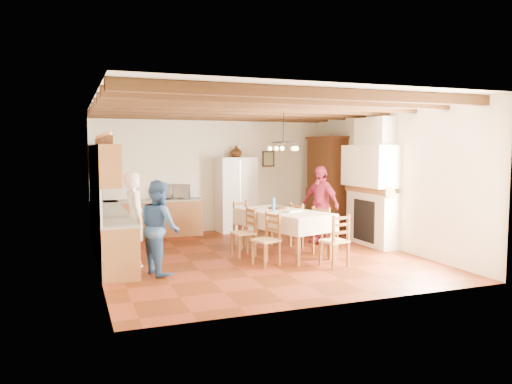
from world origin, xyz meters
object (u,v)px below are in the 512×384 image
Objects in this scene: chair_right_near at (325,230)px; microwave at (178,192)px; refrigerator at (235,194)px; hutch at (327,184)px; dining_table at (283,215)px; person_woman_red at (320,205)px; chair_left_near at (266,239)px; chair_right_far at (302,225)px; chair_left_far at (243,232)px; chair_end_far at (245,223)px; person_man at (135,219)px; person_woman_blue at (159,227)px; chair_end_near at (334,240)px.

microwave is at bearing 4.84° from chair_right_near.
refrigerator is 0.78× the size of hutch.
dining_table is 3.35m from microwave.
chair_right_near is 0.55× the size of person_woman_red.
hutch is 3.78m from microwave.
chair_left_near is 1.90m from chair_right_far.
refrigerator reaches higher than chair_right_far.
chair_left_far is 1.56m from chair_right_far.
chair_left_far is at bearing -134.90° from chair_end_far.
person_woman_red is (2.05, 0.65, 0.39)m from chair_left_far.
chair_right_far is at bearing -77.08° from refrigerator.
person_woman_blue is at bearing -158.38° from person_man.
person_man is at bearing -158.27° from hutch.
person_man is (-2.23, 0.80, 0.38)m from chair_left_near.
person_woman_blue is at bearing -150.00° from hutch.
person_woman_blue reaches higher than chair_right_far.
dining_table is at bearing 73.29° from chair_left_far.
chair_left_near and chair_right_near have the same top height.
hutch reaches higher than chair_right_near.
chair_end_near is 0.55× the size of person_woman_red.
chair_left_near is 0.60× the size of person_woman_blue.
chair_end_near is 4.70m from microwave.
chair_right_far is (0.70, 0.59, -0.32)m from dining_table.
refrigerator is 1.91m from chair_end_far.
refrigerator is 1.51m from microwave.
chair_end_far is (0.43, 1.10, 0.00)m from chair_left_far.
chair_right_near is 4.00m from microwave.
chair_right_far is 1.59× the size of microwave.
chair_end_far is 1.59× the size of microwave.
person_woman_blue is (-4.78, -2.88, -0.41)m from hutch.
chair_right_near is 0.60× the size of person_woman_blue.
chair_left_far is at bearing -79.70° from person_woman_blue.
microwave reaches higher than chair_left_near.
chair_end_far is (-1.07, 0.66, 0.00)m from chair_right_far.
chair_end_far is (-0.37, 1.25, -0.32)m from dining_table.
person_woman_blue is at bearing -88.53° from person_woman_red.
chair_end_far is 0.56× the size of person_man.
person_woman_blue reaches higher than chair_left_near.
person_man is at bearing 78.03° from chair_right_far.
hutch is 2.53× the size of chair_end_near.
chair_right_far is (-0.14, 0.79, 0.00)m from chair_right_near.
chair_left_near is (-0.66, -3.80, -0.47)m from refrigerator.
chair_right_near is at bearing -95.51° from person_man.
person_woman_red reaches higher than dining_table.
chair_right_far is at bearing 39.97° from dining_table.
chair_right_far is 1.00× the size of chair_end_near.
person_woman_blue is 0.92× the size of person_woman_red.
hutch is 2.85m from chair_right_near.
chair_left_far is 1.00× the size of chair_end_near.
person_man is at bearing -127.41° from chair_left_near.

